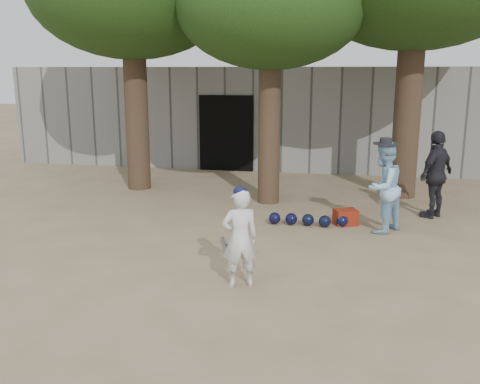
% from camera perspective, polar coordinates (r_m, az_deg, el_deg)
% --- Properties ---
extents(ground, '(70.00, 70.00, 0.00)m').
position_cam_1_polar(ground, '(8.28, -5.51, -7.76)').
color(ground, '#937C5E').
rests_on(ground, ground).
extents(boy_player, '(0.59, 0.50, 1.37)m').
position_cam_1_polar(boy_player, '(7.27, 0.01, -4.96)').
color(boy_player, white).
rests_on(boy_player, ground).
extents(spectator_blue, '(0.98, 1.02, 1.66)m').
position_cam_1_polar(spectator_blue, '(10.02, 15.02, 0.46)').
color(spectator_blue, '#97C8EA').
rests_on(spectator_blue, ground).
extents(spectator_dark, '(0.97, 1.07, 1.75)m').
position_cam_1_polar(spectator_dark, '(11.35, 20.19, 1.77)').
color(spectator_dark, '#222227').
rests_on(spectator_dark, ground).
extents(red_bag, '(0.51, 0.46, 0.30)m').
position_cam_1_polar(red_bag, '(10.47, 11.20, -2.65)').
color(red_bag, maroon).
rests_on(red_bag, ground).
extents(back_building, '(16.00, 5.24, 3.00)m').
position_cam_1_polar(back_building, '(17.94, 4.13, 8.35)').
color(back_building, gray).
rests_on(back_building, ground).
extents(helmet_row, '(1.51, 0.33, 0.23)m').
position_cam_1_polar(helmet_row, '(10.31, 7.26, -2.96)').
color(helmet_row, black).
rests_on(helmet_row, ground).
extents(bat_pile, '(0.57, 0.76, 0.06)m').
position_cam_1_polar(bat_pile, '(9.02, -1.22, -5.75)').
color(bat_pile, '#ACABB2').
rests_on(bat_pile, ground).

